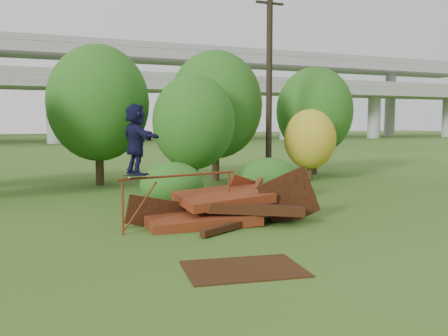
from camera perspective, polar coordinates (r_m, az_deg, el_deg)
name	(u,v)px	position (r m, az deg, el deg)	size (l,w,h in m)	color
ground	(285,237)	(12.73, 7.02, -7.82)	(240.00, 240.00, 0.00)	#2D5116
scrap_pile	(225,208)	(14.35, 0.08, -4.62)	(5.64, 3.03, 1.90)	#40140B
grind_rail	(179,186)	(13.65, -5.12, -2.08)	(3.58, 0.79, 1.46)	maroon
skateboard	(137,175)	(13.02, -9.96, -0.81)	(0.71, 0.32, 0.07)	black
skater	(136,139)	(12.95, -10.03, 3.27)	(1.69, 0.54, 1.83)	#121235
flat_plate	(244,269)	(9.95, 2.25, -11.43)	(2.28, 1.63, 0.03)	#331C0B
tree_1	(98,103)	(23.40, -14.18, 7.19)	(4.57, 4.57, 6.35)	black
tree_2	(194,122)	(20.91, -3.47, 5.25)	(3.45, 3.45, 4.86)	black
tree_3	(216,105)	(24.48, -0.97, 7.22)	(4.57, 4.57, 6.34)	black
tree_4	(310,139)	(24.74, 9.81, 3.27)	(2.54, 2.54, 3.51)	black
tree_5	(315,111)	(27.93, 10.32, 6.41)	(4.18, 4.18, 5.88)	black
shrub_left	(172,184)	(17.09, -5.97, -1.86)	(2.19, 2.02, 1.52)	#234C14
shrub_right	(269,178)	(18.70, 5.18, -1.19)	(2.19, 2.01, 1.55)	#234C14
utility_pole	(269,85)	(23.31, 5.18, 9.39)	(1.40, 0.28, 8.96)	black
freeway_overpass	(51,68)	(74.20, -19.13, 10.75)	(160.00, 15.00, 13.70)	gray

